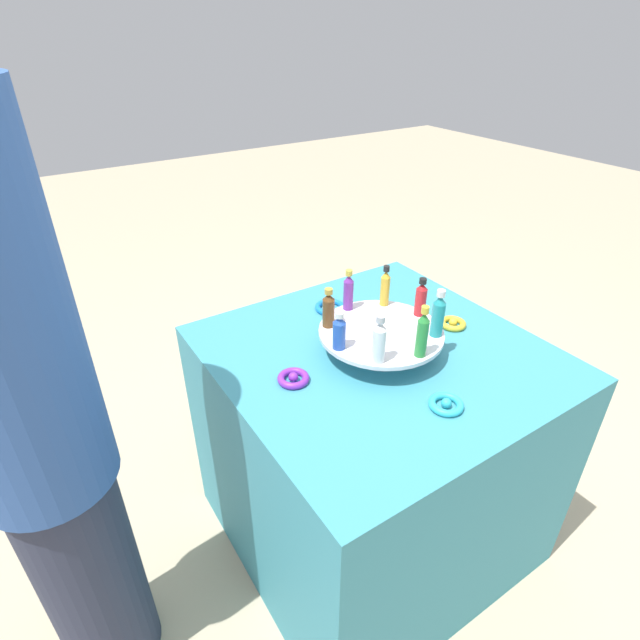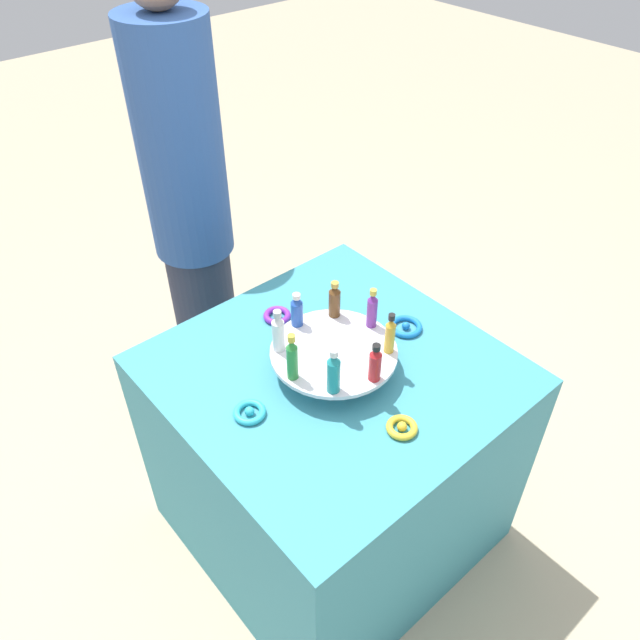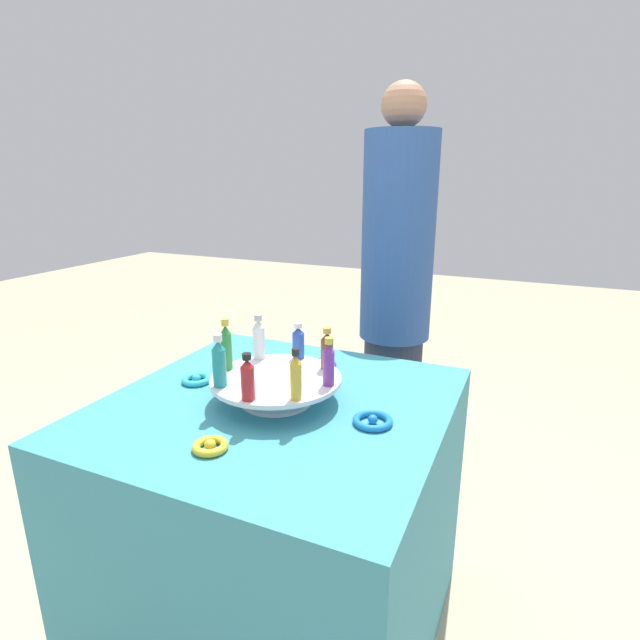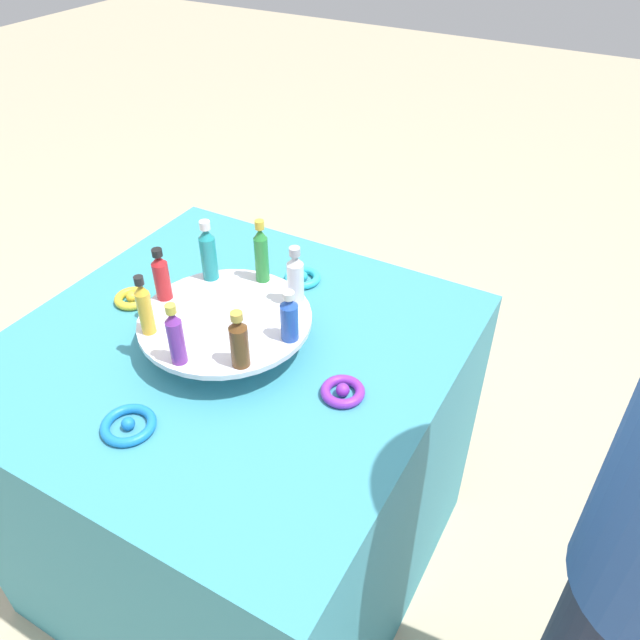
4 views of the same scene
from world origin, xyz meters
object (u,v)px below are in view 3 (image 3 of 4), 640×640
at_px(ribbon_bow_gold, 210,446).
at_px(bottle_blue, 298,342).
at_px(bottle_purple, 329,364).
at_px(bottle_green, 226,346).
at_px(ribbon_bow_purple, 323,364).
at_px(bottle_clear, 259,339).
at_px(ribbon_bow_blue, 373,421).
at_px(ribbon_bow_teal, 196,379).
at_px(display_stand, 276,384).
at_px(bottle_red, 248,379).
at_px(bottle_brown, 327,350).
at_px(person_figure, 395,302).
at_px(bottle_gold, 296,376).
at_px(bottle_teal, 219,362).

bearing_deg(ribbon_bow_gold, bottle_blue, 88.87).
xyz_separation_m(bottle_purple, bottle_green, (-0.31, -0.01, 0.01)).
distance_m(bottle_blue, ribbon_bow_purple, 0.18).
xyz_separation_m(bottle_clear, ribbon_bow_blue, (0.40, -0.12, -0.13)).
distance_m(ribbon_bow_blue, ribbon_bow_teal, 0.57).
relative_size(display_stand, bottle_red, 3.00).
height_order(ribbon_bow_blue, ribbon_bow_purple, ribbon_bow_purple).
bearing_deg(bottle_purple, bottle_brown, 115.25).
bearing_deg(bottle_purple, ribbon_bow_gold, -120.06).
xyz_separation_m(bottle_purple, ribbon_bow_blue, (0.13, -0.02, -0.12)).
height_order(bottle_purple, bottle_brown, bottle_purple).
height_order(bottle_red, person_figure, person_figure).
height_order(bottle_purple, ribbon_bow_blue, bottle_purple).
bearing_deg(bottle_brown, bottle_purple, -64.75).
bearing_deg(bottle_gold, ribbon_bow_gold, -125.46).
xyz_separation_m(bottle_green, bottle_teal, (0.05, -0.11, -0.00)).
bearing_deg(person_figure, bottle_purple, 9.87).
distance_m(bottle_red, bottle_brown, 0.28).
distance_m(bottle_brown, person_figure, 0.78).
height_order(bottle_red, ribbon_bow_blue, bottle_red).
relative_size(bottle_red, ribbon_bow_purple, 1.38).
relative_size(bottle_clear, bottle_teal, 0.96).
bearing_deg(bottle_red, bottle_green, 137.75).
xyz_separation_m(bottle_clear, ribbon_bow_purple, (0.13, 0.18, -0.13)).
distance_m(display_stand, bottle_clear, 0.18).
xyz_separation_m(ribbon_bow_teal, person_figure, (0.37, 0.87, 0.07)).
distance_m(bottle_blue, ribbon_bow_gold, 0.45).
xyz_separation_m(display_stand, ribbon_bow_purple, (0.02, 0.28, -0.04)).
height_order(bottle_purple, bottle_green, bottle_green).
bearing_deg(ribbon_bow_blue, bottle_green, 178.87).
bearing_deg(bottle_blue, ribbon_bow_purple, 79.96).
xyz_separation_m(bottle_red, bottle_teal, (-0.11, 0.04, 0.01)).
bearing_deg(person_figure, bottle_red, 1.19).
bearing_deg(bottle_gold, ribbon_bow_blue, 26.94).
xyz_separation_m(bottle_red, person_figure, (0.08, 1.04, -0.05)).
xyz_separation_m(display_stand, bottle_teal, (-0.10, -0.11, 0.09)).
height_order(bottle_red, ribbon_bow_purple, bottle_red).
bearing_deg(bottle_teal, ribbon_bow_blue, 14.11).
bearing_deg(bottle_clear, bottle_brown, 2.75).
xyz_separation_m(bottle_gold, person_figure, (-0.03, 0.99, -0.05)).
relative_size(bottle_teal, ribbon_bow_blue, 1.40).
bearing_deg(ribbon_bow_gold, ribbon_bow_blue, 41.79).
height_order(ribbon_bow_blue, person_figure, person_figure).
xyz_separation_m(bottle_red, bottle_purple, (0.15, 0.16, 0.01)).
bearing_deg(ribbon_bow_teal, person_figure, 67.11).
relative_size(ribbon_bow_teal, person_figure, 0.05).
bearing_deg(bottle_blue, bottle_green, -132.25).
bearing_deg(display_stand, bottle_brown, 47.75).
distance_m(bottle_gold, bottle_green, 0.28).
bearing_deg(person_figure, display_stand, 0.00).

